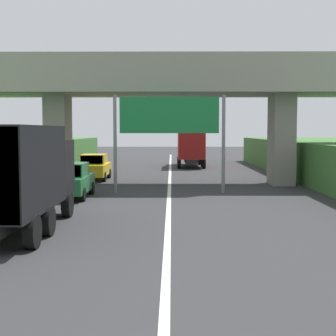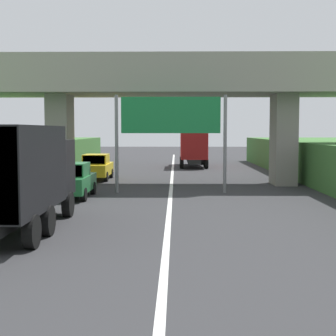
# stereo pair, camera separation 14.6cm
# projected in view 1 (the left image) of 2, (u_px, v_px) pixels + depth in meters

# --- Properties ---
(lane_centre_stripe) EXTENTS (0.20, 86.52, 0.01)m
(lane_centre_stripe) POSITION_uv_depth(u_px,v_px,m) (169.00, 197.00, 24.32)
(lane_centre_stripe) COLOR white
(lane_centre_stripe) RESTS_ON ground
(overpass_bridge) EXTENTS (40.00, 4.80, 7.65)m
(overpass_bridge) POSITION_uv_depth(u_px,v_px,m) (170.00, 90.00, 29.68)
(overpass_bridge) COLOR gray
(overpass_bridge) RESTS_ON ground
(overhead_highway_sign) EXTENTS (5.88, 0.18, 5.15)m
(overhead_highway_sign) POSITION_uv_depth(u_px,v_px,m) (169.00, 121.00, 25.73)
(overhead_highway_sign) COLOR slate
(overhead_highway_sign) RESTS_ON ground
(truck_red) EXTENTS (2.44, 7.30, 3.44)m
(truck_red) POSITION_uv_depth(u_px,v_px,m) (191.00, 146.00, 44.71)
(truck_red) COLOR black
(truck_red) RESTS_ON ground
(truck_black) EXTENTS (2.44, 7.30, 3.44)m
(truck_black) POSITION_uv_depth(u_px,v_px,m) (18.00, 173.00, 15.79)
(truck_black) COLOR black
(truck_black) RESTS_ON ground
(car_green) EXTENTS (1.86, 4.10, 1.72)m
(car_green) POSITION_uv_depth(u_px,v_px,m) (70.00, 180.00, 24.00)
(car_green) COLOR #236B38
(car_green) RESTS_ON ground
(car_yellow) EXTENTS (1.86, 4.10, 1.72)m
(car_yellow) POSITION_uv_depth(u_px,v_px,m) (94.00, 167.00, 32.82)
(car_yellow) COLOR gold
(car_yellow) RESTS_ON ground
(construction_barrel_3) EXTENTS (0.57, 0.57, 0.90)m
(construction_barrel_3) POSITION_uv_depth(u_px,v_px,m) (10.00, 198.00, 20.51)
(construction_barrel_3) COLOR orange
(construction_barrel_3) RESTS_ON ground
(construction_barrel_4) EXTENTS (0.57, 0.57, 0.90)m
(construction_barrel_4) POSITION_uv_depth(u_px,v_px,m) (37.00, 187.00, 24.54)
(construction_barrel_4) COLOR orange
(construction_barrel_4) RESTS_ON ground
(construction_barrel_5) EXTENTS (0.57, 0.57, 0.90)m
(construction_barrel_5) POSITION_uv_depth(u_px,v_px,m) (55.00, 179.00, 28.57)
(construction_barrel_5) COLOR orange
(construction_barrel_5) RESTS_ON ground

